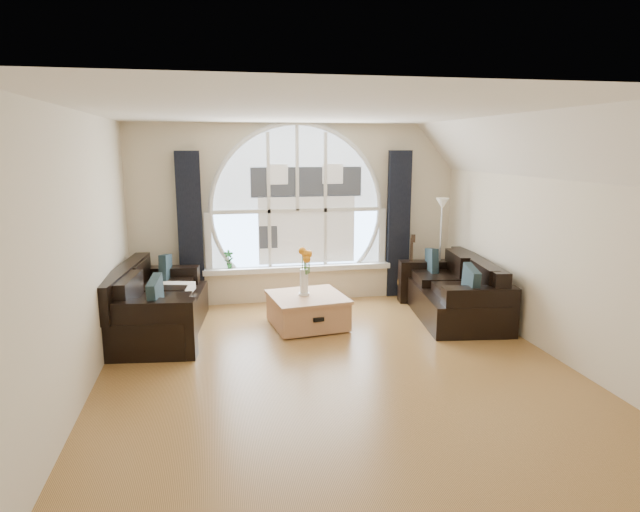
{
  "coord_description": "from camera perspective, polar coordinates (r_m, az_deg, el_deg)",
  "views": [
    {
      "loc": [
        -1.24,
        -5.42,
        2.36
      ],
      "look_at": [
        0.0,
        0.9,
        1.05
      ],
      "focal_mm": 30.34,
      "sensor_mm": 36.0,
      "label": 1
    }
  ],
  "objects": [
    {
      "name": "ground",
      "position": [
        6.04,
        1.67,
        -11.51
      ],
      "size": [
        5.0,
        5.5,
        0.01
      ],
      "primitive_type": "cube",
      "color": "brown",
      "rests_on": "ground"
    },
    {
      "name": "ceiling",
      "position": [
        5.57,
        1.84,
        14.99
      ],
      "size": [
        5.0,
        5.5,
        0.01
      ],
      "primitive_type": "cube",
      "color": "silver",
      "rests_on": "ground"
    },
    {
      "name": "wall_back",
      "position": [
        8.32,
        -2.45,
        4.52
      ],
      "size": [
        5.0,
        0.01,
        2.7
      ],
      "primitive_type": "cube",
      "color": "beige",
      "rests_on": "ground"
    },
    {
      "name": "wall_front",
      "position": [
        3.11,
        13.15,
        -7.75
      ],
      "size": [
        5.0,
        0.01,
        2.7
      ],
      "primitive_type": "cube",
      "color": "beige",
      "rests_on": "ground"
    },
    {
      "name": "wall_left",
      "position": [
        5.66,
        -23.78,
        0.23
      ],
      "size": [
        0.01,
        5.5,
        2.7
      ],
      "primitive_type": "cube",
      "color": "beige",
      "rests_on": "ground"
    },
    {
      "name": "wall_right",
      "position": [
        6.66,
        23.24,
        1.84
      ],
      "size": [
        0.01,
        5.5,
        2.7
      ],
      "primitive_type": "cube",
      "color": "beige",
      "rests_on": "ground"
    },
    {
      "name": "attic_slope",
      "position": [
        6.42,
        21.7,
        10.61
      ],
      "size": [
        0.92,
        5.5,
        0.72
      ],
      "primitive_type": "cube",
      "color": "silver",
      "rests_on": "ground"
    },
    {
      "name": "arched_window",
      "position": [
        8.27,
        -2.44,
        6.39
      ],
      "size": [
        2.6,
        0.06,
        2.15
      ],
      "primitive_type": "cube",
      "color": "silver",
      "rests_on": "wall_back"
    },
    {
      "name": "window_sill",
      "position": [
        8.37,
        -2.3,
        -1.28
      ],
      "size": [
        2.9,
        0.22,
        0.08
      ],
      "primitive_type": "cube",
      "color": "white",
      "rests_on": "wall_back"
    },
    {
      "name": "window_frame",
      "position": [
        8.24,
        -2.41,
        6.37
      ],
      "size": [
        2.76,
        0.08,
        2.15
      ],
      "primitive_type": "cube",
      "color": "white",
      "rests_on": "wall_back"
    },
    {
      "name": "neighbor_house",
      "position": [
        8.29,
        -1.39,
        5.54
      ],
      "size": [
        1.7,
        0.02,
        1.5
      ],
      "primitive_type": "cube",
      "color": "silver",
      "rests_on": "wall_back"
    },
    {
      "name": "curtain_left",
      "position": [
        8.15,
        -13.52,
        2.64
      ],
      "size": [
        0.35,
        0.12,
        2.3
      ],
      "primitive_type": "cube",
      "color": "black",
      "rests_on": "ground"
    },
    {
      "name": "curtain_right",
      "position": [
        8.62,
        8.27,
        3.31
      ],
      "size": [
        0.35,
        0.12,
        2.3
      ],
      "primitive_type": "cube",
      "color": "black",
      "rests_on": "ground"
    },
    {
      "name": "sofa_left",
      "position": [
        7.21,
        -16.69,
        -4.79
      ],
      "size": [
        1.22,
        2.08,
        0.88
      ],
      "primitive_type": "cube",
      "rotation": [
        0.0,
        0.0,
        -0.12
      ],
      "color": "black",
      "rests_on": "ground"
    },
    {
      "name": "sofa_right",
      "position": [
        7.76,
        13.76,
        -3.47
      ],
      "size": [
        1.18,
        1.98,
        0.83
      ],
      "primitive_type": "cube",
      "rotation": [
        0.0,
        0.0,
        -0.13
      ],
      "color": "black",
      "rests_on": "ground"
    },
    {
      "name": "coffee_chest",
      "position": [
        7.22,
        -1.34,
        -5.64
      ],
      "size": [
        1.07,
        1.07,
        0.46
      ],
      "primitive_type": "cube",
      "rotation": [
        0.0,
        0.0,
        0.14
      ],
      "color": "#B1754B",
      "rests_on": "ground"
    },
    {
      "name": "throw_blanket",
      "position": [
        7.34,
        -15.61,
        -3.62
      ],
      "size": [
        0.66,
        0.66,
        0.1
      ],
      "primitive_type": "cube",
      "rotation": [
        0.0,
        0.0,
        -0.24
      ],
      "color": "silver",
      "rests_on": "sofa_left"
    },
    {
      "name": "vase_flowers",
      "position": [
        7.1,
        -1.71,
        -1.09
      ],
      "size": [
        0.24,
        0.24,
        0.7
      ],
      "primitive_type": "cube",
      "color": "white",
      "rests_on": "coffee_chest"
    },
    {
      "name": "floor_lamp",
      "position": [
        8.45,
        12.56,
        0.58
      ],
      "size": [
        0.24,
        0.24,
        1.6
      ],
      "primitive_type": "cube",
      "color": "#B2B2B2",
      "rests_on": "ground"
    },
    {
      "name": "guitar",
      "position": [
        8.43,
        9.44,
        -1.19
      ],
      "size": [
        0.42,
        0.36,
        1.06
      ],
      "primitive_type": "cube",
      "rotation": [
        0.0,
        0.0,
        -0.38
      ],
      "color": "brown",
      "rests_on": "ground"
    },
    {
      "name": "potted_plant",
      "position": [
        8.24,
        -9.59,
        -0.35
      ],
      "size": [
        0.16,
        0.12,
        0.28
      ],
      "primitive_type": "imported",
      "rotation": [
        0.0,
        0.0,
        0.14
      ],
      "color": "#1E6023",
      "rests_on": "window_sill"
    }
  ]
}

